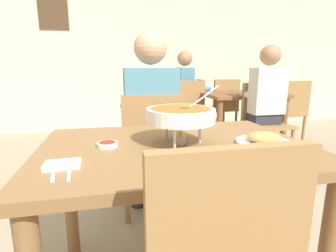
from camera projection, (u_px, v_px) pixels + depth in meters
cafe_rear_partition at (124, 42)px, 4.45m from camera, size 10.00×0.10×3.00m
picture_frame_hung at (53, 10)px, 4.07m from camera, size 0.44×0.03×0.56m
dining_table_main at (175, 169)px, 1.19m from camera, size 1.16×0.83×0.74m
chair_diner_main at (152, 148)px, 1.88m from camera, size 0.44×0.44×0.90m
diner_main at (150, 115)px, 1.86m from camera, size 0.40×0.45×1.31m
curry_bowl at (181, 115)px, 1.14m from camera, size 0.33×0.30×0.26m
rice_plate at (178, 160)px, 0.90m from camera, size 0.24×0.24×0.06m
appetizer_plate at (264, 140)px, 1.16m from camera, size 0.24×0.24×0.06m
sauce_dish at (107, 144)px, 1.12m from camera, size 0.09×0.09×0.02m
napkin_folded at (63, 165)px, 0.90m from camera, size 0.12×0.08×0.02m
fork_utensil at (53, 172)px, 0.85m from camera, size 0.04×0.17×0.01m
spoon_utensil at (70, 170)px, 0.86m from camera, size 0.03×0.17×0.01m
dining_table_far at (241, 103)px, 3.51m from camera, size 1.00×0.80×0.74m
chair_bg_left at (262, 117)px, 3.02m from camera, size 0.48×0.48×0.90m
chair_bg_middle at (193, 106)px, 3.90m from camera, size 0.50×0.50×0.90m
chair_bg_right at (192, 111)px, 3.48m from camera, size 0.46×0.46×0.90m
chair_bg_corner at (290, 109)px, 3.61m from camera, size 0.48×0.48×0.90m
chair_bg_window at (223, 105)px, 4.03m from camera, size 0.48×0.48×0.90m
patron_bg_left at (265, 97)px, 2.93m from camera, size 0.40×0.45×1.31m
patron_bg_middle at (187, 90)px, 3.90m from camera, size 0.45×0.40×1.31m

